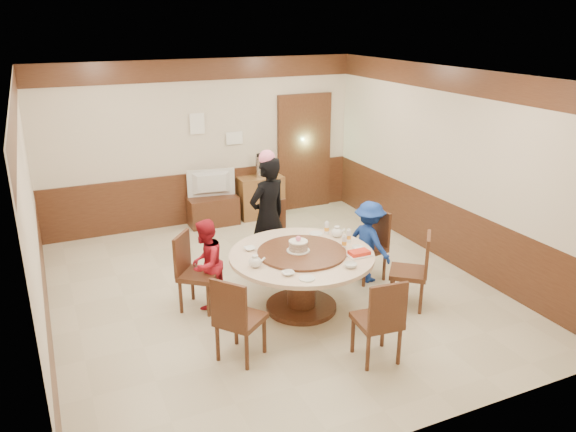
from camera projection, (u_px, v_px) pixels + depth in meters
name	position (u px, v px, depth m)	size (l,w,h in m)	color
room	(272.00, 214.00, 7.14)	(6.00, 6.04, 2.84)	beige
banquet_table	(302.00, 270.00, 6.84)	(1.76, 1.76, 0.78)	#482616
chair_0	(367.00, 258.00, 7.74)	(0.51, 0.50, 0.97)	#482616
chair_1	(280.00, 249.00, 8.05)	(0.50, 0.51, 0.97)	#482616
chair_2	(198.00, 285.00, 6.95)	(0.62, 0.62, 0.97)	#482616
chair_3	(240.00, 332.00, 5.92)	(0.62, 0.62, 0.97)	#482616
chair_4	(377.00, 334.00, 5.89)	(0.48, 0.49, 0.97)	#482616
chair_5	(409.00, 283.00, 7.00)	(0.62, 0.62, 0.97)	#482616
person_standing	(268.00, 216.00, 7.73)	(0.62, 0.41, 1.69)	black
person_red	(206.00, 264.00, 6.91)	(0.55, 0.43, 1.14)	#B21727
person_blue	(369.00, 242.00, 7.61)	(0.73, 0.42, 1.13)	navy
birthday_cake	(298.00, 246.00, 6.75)	(0.28, 0.28, 0.19)	white
teapot_left	(255.00, 262.00, 6.39)	(0.17, 0.15, 0.13)	white
teapot_right	(337.00, 232.00, 7.26)	(0.17, 0.15, 0.13)	white
bowl_0	(250.00, 249.00, 6.86)	(0.14, 0.14, 0.03)	white
bowl_1	(351.00, 265.00, 6.39)	(0.15, 0.15, 0.05)	white
bowl_2	(288.00, 273.00, 6.21)	(0.14, 0.14, 0.03)	white
bowl_3	(358.00, 248.00, 6.86)	(0.14, 0.14, 0.04)	white
saucer_near	(307.00, 278.00, 6.11)	(0.18, 0.18, 0.01)	white
saucer_far	(316.00, 234.00, 7.37)	(0.18, 0.18, 0.01)	white
shrimp_platter	(359.00, 254.00, 6.69)	(0.30, 0.20, 0.06)	white
bottle_0	(344.00, 242.00, 6.89)	(0.06, 0.06, 0.16)	white
bottle_1	(349.00, 236.00, 7.08)	(0.06, 0.06, 0.16)	white
bottle_2	(327.00, 228.00, 7.35)	(0.06, 0.06, 0.16)	white
tv_stand	(213.00, 211.00, 9.78)	(0.85, 0.45, 0.50)	#482616
television	(212.00, 184.00, 9.61)	(0.82, 0.11, 0.47)	gray
side_cabinet	(261.00, 197.00, 10.11)	(0.80, 0.40, 0.75)	brown
thermos	(260.00, 167.00, 9.92)	(0.15, 0.15, 0.38)	silver
notice_left	(197.00, 124.00, 9.39)	(0.25, 0.00, 0.35)	white
notice_right	(235.00, 138.00, 9.75)	(0.30, 0.00, 0.22)	white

